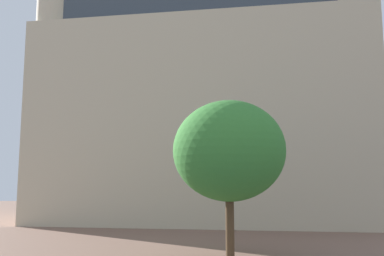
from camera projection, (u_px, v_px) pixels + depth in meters
landmark_building at (208, 109)px, 36.21m from camera, size 25.25×15.81×30.10m
tree_curb_far at (229, 151)px, 17.33m from camera, size 4.61×4.61×6.35m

